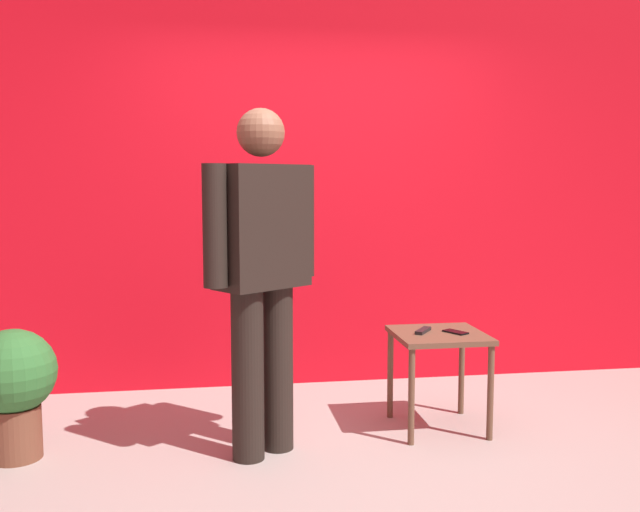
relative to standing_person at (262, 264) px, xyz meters
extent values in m
plane|color=#9E9991|center=(0.46, -0.30, -1.02)|extent=(12.00, 12.00, 0.00)
cube|color=red|center=(0.46, 1.32, 0.43)|extent=(6.12, 0.12, 2.90)
cylinder|color=black|center=(-0.08, -0.06, -0.57)|extent=(0.23, 0.23, 0.90)
cylinder|color=black|center=(0.08, 0.06, -0.57)|extent=(0.23, 0.23, 0.90)
cube|color=black|center=(0.00, 0.00, 0.20)|extent=(0.54, 0.48, 0.64)
cube|color=#2D4784|center=(-0.07, 0.10, 0.23)|extent=(0.12, 0.09, 0.53)
cube|color=#B2333D|center=(-0.08, 0.11, 0.21)|extent=(0.04, 0.04, 0.48)
cylinder|color=black|center=(-0.24, -0.18, 0.21)|extent=(0.17, 0.17, 0.60)
cylinder|color=black|center=(0.24, 0.17, 0.21)|extent=(0.17, 0.17, 0.60)
sphere|color=brown|center=(0.00, 0.00, 0.68)|extent=(0.25, 0.25, 0.25)
cube|color=brown|center=(1.04, 0.23, -0.46)|extent=(0.52, 0.52, 0.03)
cylinder|color=brown|center=(0.81, 0.00, -0.75)|extent=(0.04, 0.04, 0.54)
cylinder|color=brown|center=(1.27, 0.00, -0.75)|extent=(0.04, 0.04, 0.54)
cylinder|color=brown|center=(0.81, 0.45, -0.75)|extent=(0.04, 0.04, 0.54)
cylinder|color=brown|center=(1.27, 0.45, -0.75)|extent=(0.04, 0.04, 0.54)
cube|color=black|center=(1.13, 0.20, -0.44)|extent=(0.13, 0.16, 0.01)
cube|color=black|center=(0.95, 0.25, -0.44)|extent=(0.13, 0.16, 0.02)
cylinder|color=brown|center=(-1.28, 0.13, -0.88)|extent=(0.26, 0.26, 0.28)
sphere|color=#2D7233|center=(-1.28, 0.13, -0.55)|extent=(0.44, 0.44, 0.44)
camera|label=1|loc=(-0.26, -3.61, 0.43)|focal=39.40mm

